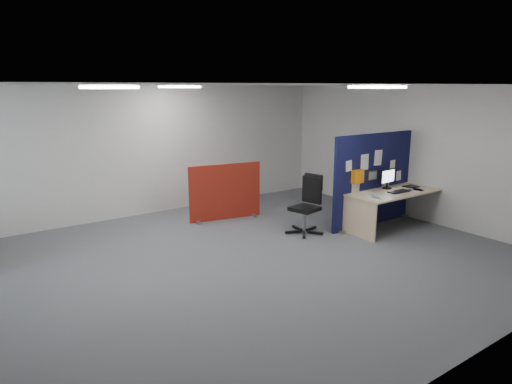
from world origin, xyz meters
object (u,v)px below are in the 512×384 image
red_divider (225,192)px  monitor_main (388,178)px  office_chair (308,201)px  main_desk (391,199)px  navy_divider (374,180)px

red_divider → monitor_main: bearing=-31.6°
office_chair → main_desk: bearing=-37.6°
monitor_main → office_chair: (-1.57, 0.53, -0.34)m
navy_divider → red_divider: (-2.18, 1.99, -0.34)m
navy_divider → main_desk: bearing=-71.9°
navy_divider → main_desk: (0.12, -0.35, -0.33)m
red_divider → office_chair: bearing=-53.0°
monitor_main → red_divider: (-2.37, 2.17, -0.38)m
navy_divider → office_chair: (-1.38, 0.36, -0.29)m
monitor_main → red_divider: size_ratio=0.29×
red_divider → navy_divider: bearing=-31.5°
red_divider → main_desk: bearing=-34.7°
office_chair → navy_divider: bearing=-26.8°
navy_divider → monitor_main: navy_divider is taller
navy_divider → office_chair: size_ratio=2.05×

